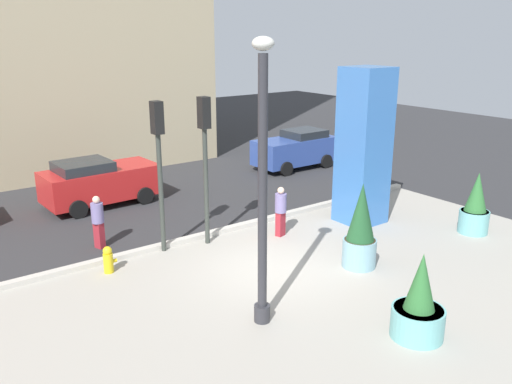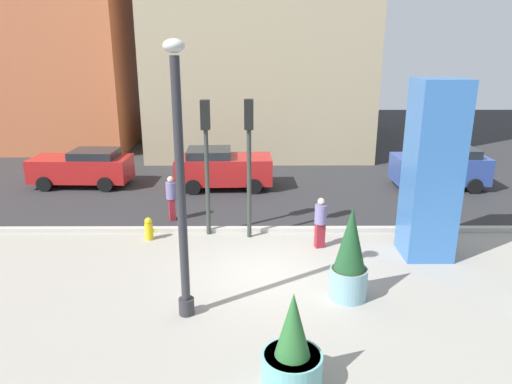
{
  "view_description": "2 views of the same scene",
  "coord_description": "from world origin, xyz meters",
  "px_view_note": "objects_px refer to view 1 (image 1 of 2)",
  "views": [
    {
      "loc": [
        -8.25,
        -10.34,
        6.2
      ],
      "look_at": [
        -0.55,
        0.08,
        2.28
      ],
      "focal_mm": 37.42,
      "sensor_mm": 36.0,
      "label": 1
    },
    {
      "loc": [
        -0.33,
        -11.69,
        6.0
      ],
      "look_at": [
        -0.26,
        0.72,
        2.14
      ],
      "focal_mm": 33.46,
      "sensor_mm": 36.0,
      "label": 2
    }
  ],
  "objects_px": {
    "potted_plant_mid_plaza": "(361,230)",
    "car_far_lane": "(295,149)",
    "potted_plant_near_left": "(475,208)",
    "pedestrian_crossing": "(281,209)",
    "fire_hydrant": "(108,260)",
    "traffic_light_corner": "(159,153)",
    "traffic_light_far_side": "(205,147)",
    "art_pillar_blue": "(364,147)",
    "pedestrian_by_curb": "(98,219)",
    "lamp_post": "(263,194)",
    "potted_plant_near_right": "(419,307)",
    "car_curb_west": "(99,182)"
  },
  "relations": [
    {
      "from": "potted_plant_mid_plaza",
      "to": "pedestrian_crossing",
      "type": "distance_m",
      "value": 3.07
    },
    {
      "from": "traffic_light_far_side",
      "to": "lamp_post",
      "type": "bearing_deg",
      "value": -106.97
    },
    {
      "from": "traffic_light_corner",
      "to": "car_curb_west",
      "type": "bearing_deg",
      "value": 88.7
    },
    {
      "from": "lamp_post",
      "to": "pedestrian_by_curb",
      "type": "height_order",
      "value": "lamp_post"
    },
    {
      "from": "potted_plant_mid_plaza",
      "to": "car_far_lane",
      "type": "relative_size",
      "value": 0.61
    },
    {
      "from": "potted_plant_near_left",
      "to": "pedestrian_crossing",
      "type": "distance_m",
      "value": 6.18
    },
    {
      "from": "car_curb_west",
      "to": "pedestrian_by_curb",
      "type": "bearing_deg",
      "value": -111.19
    },
    {
      "from": "art_pillar_blue",
      "to": "car_curb_west",
      "type": "height_order",
      "value": "art_pillar_blue"
    },
    {
      "from": "fire_hydrant",
      "to": "potted_plant_near_left",
      "type": "bearing_deg",
      "value": -21.26
    },
    {
      "from": "car_curb_west",
      "to": "pedestrian_crossing",
      "type": "bearing_deg",
      "value": -62.19
    },
    {
      "from": "fire_hydrant",
      "to": "traffic_light_corner",
      "type": "distance_m",
      "value": 3.22
    },
    {
      "from": "lamp_post",
      "to": "car_curb_west",
      "type": "distance_m",
      "value": 10.42
    },
    {
      "from": "potted_plant_near_left",
      "to": "car_far_lane",
      "type": "relative_size",
      "value": 0.51
    },
    {
      "from": "traffic_light_corner",
      "to": "car_far_lane",
      "type": "bearing_deg",
      "value": 28.91
    },
    {
      "from": "potted_plant_near_right",
      "to": "traffic_light_far_side",
      "type": "xyz_separation_m",
      "value": [
        -0.83,
        7.07,
        2.3
      ]
    },
    {
      "from": "potted_plant_near_left",
      "to": "car_curb_west",
      "type": "xyz_separation_m",
      "value": [
        -8.51,
        9.87,
        0.04
      ]
    },
    {
      "from": "lamp_post",
      "to": "traffic_light_far_side",
      "type": "bearing_deg",
      "value": 73.03
    },
    {
      "from": "lamp_post",
      "to": "potted_plant_near_right",
      "type": "distance_m",
      "value": 4.02
    },
    {
      "from": "potted_plant_near_left",
      "to": "lamp_post",
      "type": "bearing_deg",
      "value": -177.75
    },
    {
      "from": "lamp_post",
      "to": "potted_plant_mid_plaza",
      "type": "distance_m",
      "value": 4.37
    },
    {
      "from": "fire_hydrant",
      "to": "art_pillar_blue",
      "type": "bearing_deg",
      "value": -7.96
    },
    {
      "from": "potted_plant_near_left",
      "to": "traffic_light_far_side",
      "type": "xyz_separation_m",
      "value": [
        -7.29,
        4.29,
        2.15
      ]
    },
    {
      "from": "traffic_light_corner",
      "to": "pedestrian_crossing",
      "type": "relative_size",
      "value": 2.74
    },
    {
      "from": "art_pillar_blue",
      "to": "traffic_light_far_side",
      "type": "height_order",
      "value": "art_pillar_blue"
    },
    {
      "from": "car_far_lane",
      "to": "pedestrian_crossing",
      "type": "bearing_deg",
      "value": -133.5
    },
    {
      "from": "art_pillar_blue",
      "to": "fire_hydrant",
      "type": "distance_m",
      "value": 8.75
    },
    {
      "from": "potted_plant_mid_plaza",
      "to": "traffic_light_far_side",
      "type": "xyz_separation_m",
      "value": [
        -2.46,
        3.9,
        1.92
      ]
    },
    {
      "from": "fire_hydrant",
      "to": "traffic_light_far_side",
      "type": "height_order",
      "value": "traffic_light_far_side"
    },
    {
      "from": "lamp_post",
      "to": "potted_plant_near_left",
      "type": "relative_size",
      "value": 3.07
    },
    {
      "from": "pedestrian_by_curb",
      "to": "fire_hydrant",
      "type": "bearing_deg",
      "value": -103.69
    },
    {
      "from": "potted_plant_near_right",
      "to": "potted_plant_near_left",
      "type": "bearing_deg",
      "value": 23.23
    },
    {
      "from": "pedestrian_by_curb",
      "to": "potted_plant_near_left",
      "type": "bearing_deg",
      "value": -30.39
    },
    {
      "from": "fire_hydrant",
      "to": "traffic_light_corner",
      "type": "xyz_separation_m",
      "value": [
        1.86,
        0.47,
        2.58
      ]
    },
    {
      "from": "potted_plant_near_left",
      "to": "traffic_light_far_side",
      "type": "bearing_deg",
      "value": 149.52
    },
    {
      "from": "traffic_light_far_side",
      "to": "traffic_light_corner",
      "type": "xyz_separation_m",
      "value": [
        -1.34,
        0.26,
        -0.04
      ]
    },
    {
      "from": "potted_plant_near_left",
      "to": "pedestrian_by_curb",
      "type": "distance_m",
      "value": 11.65
    },
    {
      "from": "fire_hydrant",
      "to": "car_far_lane",
      "type": "bearing_deg",
      "value": 26.72
    },
    {
      "from": "art_pillar_blue",
      "to": "pedestrian_crossing",
      "type": "distance_m",
      "value": 3.5
    },
    {
      "from": "car_far_lane",
      "to": "car_curb_west",
      "type": "xyz_separation_m",
      "value": [
        -9.45,
        0.03,
        -0.01
      ]
    },
    {
      "from": "art_pillar_blue",
      "to": "pedestrian_by_curb",
      "type": "relative_size",
      "value": 3.19
    },
    {
      "from": "potted_plant_mid_plaza",
      "to": "traffic_light_far_side",
      "type": "relative_size",
      "value": 0.54
    },
    {
      "from": "traffic_light_far_side",
      "to": "pedestrian_by_curb",
      "type": "xyz_separation_m",
      "value": [
        -2.76,
        1.6,
        -2.1
      ]
    },
    {
      "from": "traffic_light_far_side",
      "to": "potted_plant_near_left",
      "type": "bearing_deg",
      "value": -30.48
    },
    {
      "from": "traffic_light_corner",
      "to": "car_far_lane",
      "type": "distance_m",
      "value": 11.13
    },
    {
      "from": "traffic_light_far_side",
      "to": "car_far_lane",
      "type": "relative_size",
      "value": 1.13
    },
    {
      "from": "art_pillar_blue",
      "to": "pedestrian_crossing",
      "type": "xyz_separation_m",
      "value": [
        -3.02,
        0.54,
        -1.68
      ]
    },
    {
      "from": "pedestrian_crossing",
      "to": "pedestrian_by_curb",
      "type": "bearing_deg",
      "value": 153.58
    },
    {
      "from": "art_pillar_blue",
      "to": "pedestrian_by_curb",
      "type": "height_order",
      "value": "art_pillar_blue"
    },
    {
      "from": "potted_plant_mid_plaza",
      "to": "traffic_light_corner",
      "type": "relative_size",
      "value": 0.54
    },
    {
      "from": "potted_plant_near_left",
      "to": "pedestrian_by_curb",
      "type": "relative_size",
      "value": 1.24
    }
  ]
}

